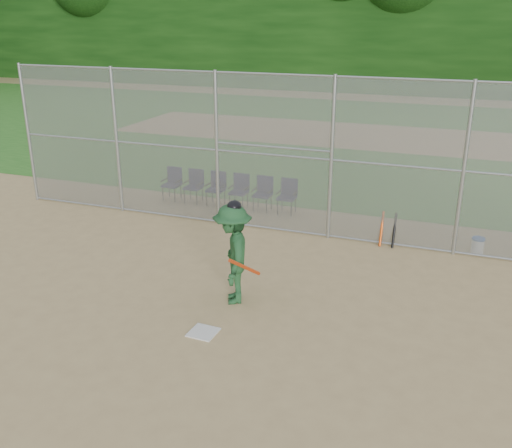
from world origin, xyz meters
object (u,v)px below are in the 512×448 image
(water_cooler, at_px, (478,245))
(chair_0, at_px, (171,184))
(home_plate, at_px, (203,332))
(batter_at_plate, at_px, (233,254))

(water_cooler, relative_size, chair_0, 0.40)
(home_plate, relative_size, chair_0, 0.50)
(home_plate, distance_m, batter_at_plate, 1.64)
(home_plate, height_order, chair_0, chair_0)
(batter_at_plate, height_order, water_cooler, batter_at_plate)
(home_plate, xyz_separation_m, batter_at_plate, (0.03, 1.31, 0.99))
(home_plate, relative_size, water_cooler, 1.25)
(home_plate, bearing_deg, chair_0, 122.18)
(batter_at_plate, xyz_separation_m, water_cooler, (4.47, 4.17, -0.80))
(water_cooler, height_order, chair_0, chair_0)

